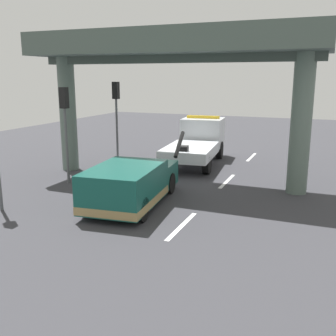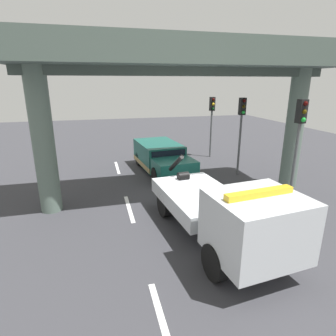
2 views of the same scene
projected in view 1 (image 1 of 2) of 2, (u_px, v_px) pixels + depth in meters
name	position (u px, v px, depth m)	size (l,w,h in m)	color
ground_plane	(176.00, 177.00, 19.06)	(60.00, 40.00, 0.10)	#38383D
lane_stripe_west	(182.00, 226.00, 12.71)	(2.60, 0.16, 0.01)	silver
lane_stripe_mid	(227.00, 181.00, 18.12)	(2.60, 0.16, 0.01)	silver
lane_stripe_east	(251.00, 157.00, 23.53)	(2.60, 0.16, 0.01)	silver
tow_truck_white	(198.00, 141.00, 22.04)	(7.34, 2.99, 2.46)	silver
towed_van_green	(131.00, 185.00, 14.64)	(5.39, 2.69, 1.58)	#145147
overpass_structure	(171.00, 53.00, 17.15)	(3.60, 13.19, 6.64)	#596B60
traffic_light_far	(65.00, 114.00, 17.15)	(0.39, 0.32, 4.25)	#515456
traffic_light_mid	(116.00, 105.00, 21.18)	(0.39, 0.32, 4.42)	#515456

